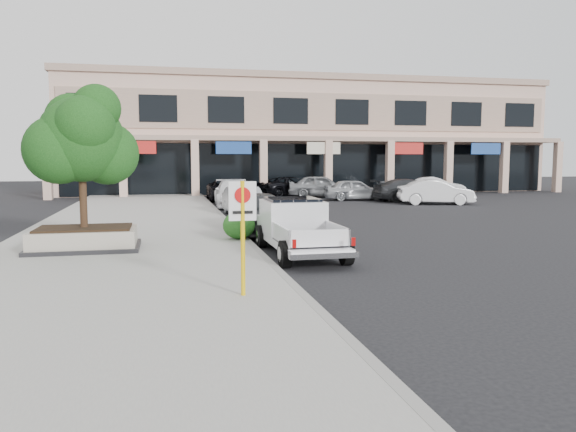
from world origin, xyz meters
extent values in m
plane|color=black|center=(0.00, 0.00, 0.00)|extent=(120.00, 120.00, 0.00)
cube|color=gray|center=(-5.50, 6.00, 0.07)|extent=(8.00, 52.00, 0.15)
cube|color=gray|center=(-1.55, 6.00, 0.07)|extent=(0.20, 52.00, 0.15)
cube|color=#D0A392|center=(8.00, 34.00, 4.50)|extent=(40.00, 10.00, 9.00)
cube|color=gray|center=(8.00, 34.00, 9.25)|extent=(40.40, 10.40, 0.50)
cube|color=gray|center=(8.00, 27.90, 4.30)|extent=(40.00, 2.20, 0.35)
cube|color=#D0A392|center=(-12.00, 27.05, 2.10)|extent=(0.55, 0.55, 4.20)
cube|color=#D0A392|center=(28.00, 27.05, 2.10)|extent=(0.55, 0.55, 4.20)
cube|color=black|center=(8.00, 28.95, 2.00)|extent=(39.20, 0.08, 3.90)
cube|color=black|center=(-6.62, 3.66, 0.21)|extent=(3.20, 2.20, 0.12)
cube|color=#A09486|center=(-6.62, 3.66, 0.52)|extent=(3.00, 2.00, 0.50)
cube|color=black|center=(-6.62, 3.66, 0.80)|extent=(2.70, 1.70, 0.06)
cylinder|color=#321E13|center=(-6.62, 3.66, 1.93)|extent=(0.22, 0.22, 2.20)
sphere|color=#113B10|center=(-6.62, 3.66, 3.43)|extent=(2.50, 2.50, 2.50)
sphere|color=#113B10|center=(-5.92, 3.96, 3.03)|extent=(1.90, 1.90, 1.90)
sphere|color=#113B10|center=(-6.92, 4.16, 4.03)|extent=(1.60, 1.60, 1.60)
cylinder|color=yellow|center=(-2.76, -3.00, 1.30)|extent=(0.09, 0.09, 2.30)
cube|color=white|center=(-2.76, -3.00, 2.05)|extent=(0.55, 0.03, 0.78)
cylinder|color=red|center=(-2.76, -3.03, 2.17)|extent=(0.32, 0.01, 0.32)
ellipsoid|color=#1C4E16|center=(-1.80, 4.78, 0.62)|extent=(1.10, 0.99, 0.93)
imported|color=#2E3133|center=(-0.70, 7.07, 0.81)|extent=(2.07, 4.84, 1.63)
imported|color=#ACAFB4|center=(-0.34, 13.63, 0.72)|extent=(1.86, 4.46, 1.43)
imported|color=white|center=(-0.19, 19.10, 0.79)|extent=(2.50, 5.55, 1.58)
imported|color=black|center=(-0.16, 23.88, 0.72)|extent=(2.53, 5.24, 1.44)
imported|color=#A7ABB0|center=(8.45, 22.15, 0.72)|extent=(4.41, 2.16, 1.45)
imported|color=silver|center=(12.23, 17.91, 0.75)|extent=(4.84, 2.71, 1.51)
imported|color=#282A2D|center=(11.75, 20.48, 0.74)|extent=(5.09, 2.08, 1.48)
imported|color=black|center=(5.14, 27.07, 0.73)|extent=(5.78, 4.13, 1.46)
imported|color=gray|center=(6.96, 25.21, 0.83)|extent=(5.19, 3.09, 1.65)
imported|color=silver|center=(15.33, 23.99, 0.73)|extent=(4.64, 3.36, 1.45)
camera|label=1|loc=(-4.28, -13.99, 2.92)|focal=35.00mm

